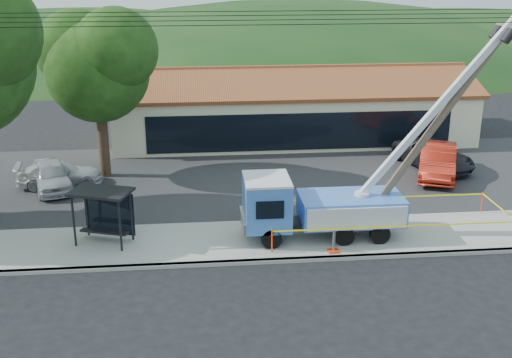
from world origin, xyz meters
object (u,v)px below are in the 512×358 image
Objects in this scene: leaning_pole at (443,115)px; car_silver at (53,191)px; utility_truck at (320,203)px; car_white at (61,187)px; car_dark at (432,169)px; bus_shelter at (104,203)px; car_red at (436,178)px.

car_silver is (-17.16, 6.88, -5.17)m from leaning_pole.
car_white is at bearing 147.63° from utility_truck.
car_silver is 20.34m from car_dark.
utility_truck is 2.65× the size of car_silver.
car_red is at bearing 41.46° from bus_shelter.
car_white is (-11.96, 7.58, -1.62)m from utility_truck.
car_dark is (20.28, 1.52, 0.00)m from car_silver.
car_white is (-19.67, 0.52, 0.00)m from car_red.
leaning_pole is at bearing 18.50° from bus_shelter.
bus_shelter is 0.64× the size of car_white.
car_dark is at bearing -93.83° from car_white.
car_dark is at bearing 46.75° from utility_truck.
car_dark is at bearing 98.99° from car_red.
car_red is (16.49, 6.74, -1.81)m from bus_shelter.
bus_shelter reaches higher than car_red.
car_silver is 0.63m from car_white.
car_dark is at bearing -14.27° from car_silver.
leaning_pole reaches higher than car_white.
car_red is (7.71, 7.06, -1.62)m from utility_truck.
leaning_pole is 19.20m from car_silver.
utility_truck is at bearing -116.22° from car_red.
car_red reaches higher than car_silver.
leaning_pole reaches higher than car_dark.
leaning_pole reaches higher than car_silver.
car_white is at bearing -160.22° from car_red.
car_dark reaches higher than car_white.
car_red is 0.99× the size of car_dark.
car_dark is (19.99, 0.96, 0.00)m from car_white.
leaning_pole is 2.22× the size of car_silver.
car_red is at bearing -98.10° from car_white.
car_dark is (16.81, 8.22, -1.81)m from bus_shelter.
car_white is at bearing 44.31° from car_silver.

